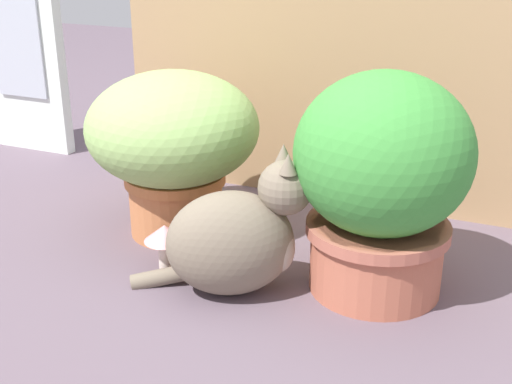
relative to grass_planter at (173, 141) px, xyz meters
name	(u,v)px	position (x,y,z in m)	size (l,w,h in m)	color
ground_plane	(227,278)	(0.21, -0.16, -0.23)	(6.00, 6.00, 0.00)	#5E4F5A
cardboard_backdrop	(331,23)	(0.26, 0.36, 0.24)	(1.18, 0.03, 0.95)	tan
window_panel_white	(20,27)	(-0.77, 0.38, 0.17)	(0.30, 0.05, 0.80)	white
grass_planter	(173,141)	(0.00, 0.00, 0.00)	(0.41, 0.41, 0.40)	#BF7143
leafy_planter	(381,179)	(0.51, -0.08, 0.01)	(0.35, 0.35, 0.46)	#B66249
cat	(238,237)	(0.26, -0.20, -0.11)	(0.38, 0.28, 0.32)	#766856
mushroom_ornament_red	(156,203)	(-0.02, -0.06, -0.14)	(0.08, 0.08, 0.14)	silver
mushroom_ornament_pink	(165,238)	(0.09, -0.20, -0.15)	(0.09, 0.09, 0.11)	silver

